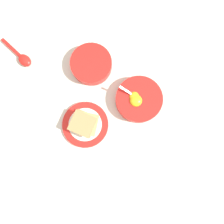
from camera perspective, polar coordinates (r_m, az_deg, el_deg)
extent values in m
plane|color=beige|center=(0.87, -9.11, 6.75)|extent=(3.00, 3.00, 0.00)
cylinder|color=red|center=(0.83, 6.99, 3.23)|extent=(0.17, 0.17, 0.04)
cylinder|color=white|center=(0.82, 7.05, 3.33)|extent=(0.14, 0.14, 0.02)
ellipsoid|color=yellow|center=(0.80, 6.26, 3.00)|extent=(0.05, 0.05, 0.02)
ellipsoid|color=yellow|center=(0.81, 5.83, 4.02)|extent=(0.04, 0.04, 0.02)
cylinder|color=black|center=(0.81, 6.56, 4.59)|extent=(0.04, 0.04, 0.00)
ellipsoid|color=silver|center=(0.81, 6.03, 4.10)|extent=(0.03, 0.02, 0.01)
cube|color=silver|center=(0.79, 3.54, 5.71)|extent=(0.05, 0.03, 0.03)
cylinder|color=red|center=(0.83, -6.97, -3.29)|extent=(0.17, 0.17, 0.01)
cylinder|color=white|center=(0.82, -7.03, -3.25)|extent=(0.13, 0.13, 0.00)
cube|color=tan|center=(0.82, -7.34, -2.96)|extent=(0.11, 0.11, 0.02)
cube|color=tan|center=(0.80, -6.91, -3.02)|extent=(0.10, 0.10, 0.02)
cube|color=tan|center=(0.78, -7.76, -3.11)|extent=(0.11, 0.11, 0.02)
ellipsoid|color=red|center=(0.94, -21.84, 12.42)|extent=(0.07, 0.07, 0.03)
cube|color=red|center=(0.98, -24.69, 14.88)|extent=(0.08, 0.09, 0.01)
cylinder|color=red|center=(0.86, -5.42, 12.28)|extent=(0.16, 0.16, 0.04)
cylinder|color=white|center=(0.85, -5.51, 12.58)|extent=(0.13, 0.13, 0.01)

